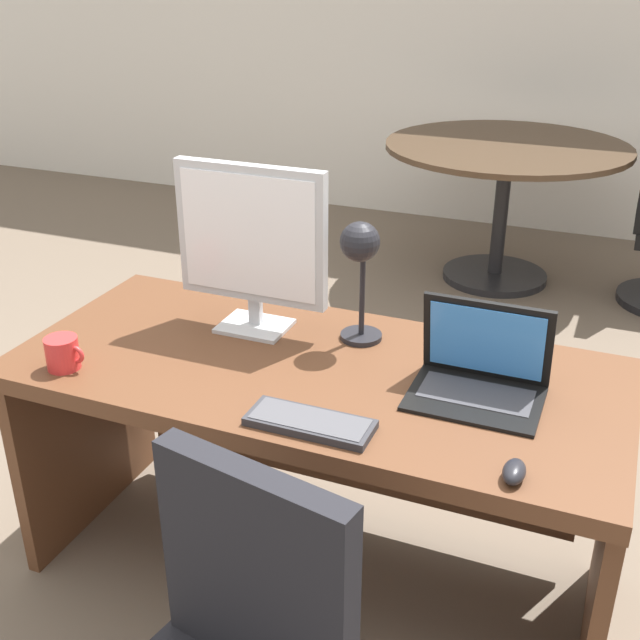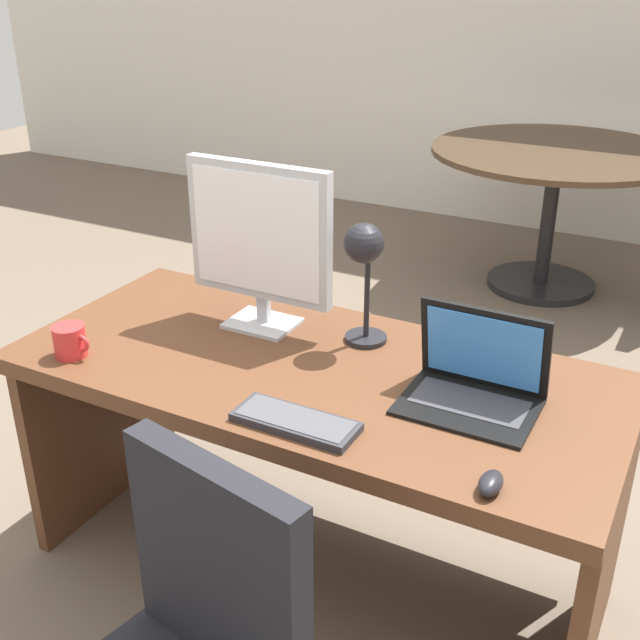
{
  "view_description": "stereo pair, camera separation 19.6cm",
  "coord_description": "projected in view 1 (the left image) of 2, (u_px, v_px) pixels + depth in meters",
  "views": [
    {
      "loc": [
        0.72,
        -1.72,
        1.74
      ],
      "look_at": [
        0.0,
        0.04,
        0.84
      ],
      "focal_mm": 44.22,
      "sensor_mm": 36.0,
      "label": 1
    },
    {
      "loc": [
        0.89,
        -1.64,
        1.74
      ],
      "look_at": [
        0.0,
        0.04,
        0.84
      ],
      "focal_mm": 44.22,
      "sensor_mm": 36.0,
      "label": 2
    }
  ],
  "objects": [
    {
      "name": "ground",
      "position": [
        438.0,
        359.0,
        3.69
      ],
      "size": [
        12.0,
        12.0,
        0.0
      ],
      "primitive_type": "plane",
      "color": "#6B5B4C"
    },
    {
      "name": "back_wall",
      "position": [
        539.0,
        9.0,
        4.89
      ],
      "size": [
        10.0,
        0.1,
        2.8
      ],
      "primitive_type": "cube",
      "color": "silver",
      "rests_on": "ground"
    },
    {
      "name": "desk",
      "position": [
        320.0,
        417.0,
        2.23
      ],
      "size": [
        1.65,
        0.75,
        0.72
      ],
      "color": "#56331E",
      "rests_on": "ground"
    },
    {
      "name": "monitor",
      "position": [
        251.0,
        240.0,
        2.21
      ],
      "size": [
        0.45,
        0.16,
        0.49
      ],
      "color": "#B7BABF",
      "rests_on": "desk"
    },
    {
      "name": "laptop",
      "position": [
        482.0,
        365.0,
        1.98
      ],
      "size": [
        0.33,
        0.25,
        0.24
      ],
      "color": "black",
      "rests_on": "desk"
    },
    {
      "name": "keyboard",
      "position": [
        310.0,
        422.0,
        1.85
      ],
      "size": [
        0.3,
        0.12,
        0.02
      ],
      "color": "#2D2D33",
      "rests_on": "desk"
    },
    {
      "name": "mouse",
      "position": [
        514.0,
        472.0,
        1.66
      ],
      "size": [
        0.05,
        0.09,
        0.04
      ],
      "color": "black",
      "rests_on": "desk"
    },
    {
      "name": "desk_lamp",
      "position": [
        360.0,
        257.0,
        2.14
      ],
      "size": [
        0.12,
        0.14,
        0.36
      ],
      "color": "black",
      "rests_on": "desk"
    },
    {
      "name": "coffee_mug",
      "position": [
        63.0,
        353.0,
        2.09
      ],
      "size": [
        0.11,
        0.09,
        0.09
      ],
      "color": "red",
      "rests_on": "desk"
    },
    {
      "name": "meeting_table",
      "position": [
        504.0,
        178.0,
        4.33
      ],
      "size": [
        1.32,
        1.32,
        0.78
      ],
      "color": "black",
      "rests_on": "ground"
    }
  ]
}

